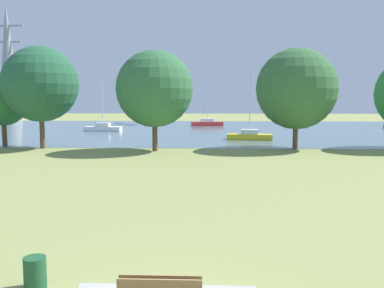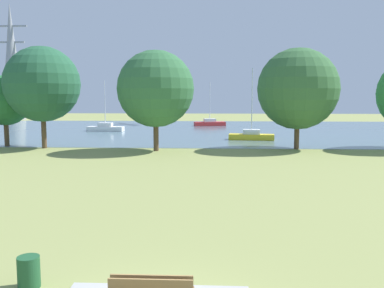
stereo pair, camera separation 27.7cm
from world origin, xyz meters
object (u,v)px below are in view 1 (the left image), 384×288
at_px(sailboat_red, 207,123).
at_px(litter_bin, 35,273).
at_px(electricity_pylon, 8,61).
at_px(tree_west_far, 154,89).
at_px(tree_east_near, 40,84).
at_px(sailboat_white, 103,128).
at_px(sailboat_yellow, 250,135).
at_px(tree_east_far, 297,89).
at_px(tree_mid_shore, 3,101).

bearing_deg(sailboat_red, litter_bin, -94.05).
bearing_deg(electricity_pylon, tree_west_far, -53.37).
distance_m(sailboat_red, tree_east_near, 32.81).
bearing_deg(tree_west_far, electricity_pylon, 126.63).
height_order(sailboat_white, electricity_pylon, electricity_pylon).
relative_size(sailboat_yellow, electricity_pylon, 0.34).
bearing_deg(tree_east_far, tree_west_far, -171.38).
distance_m(sailboat_red, tree_west_far, 30.92).
height_order(litter_bin, electricity_pylon, electricity_pylon).
xyz_separation_m(tree_east_far, electricity_pylon, (-46.06, 43.48, 5.77)).
height_order(tree_east_near, electricity_pylon, electricity_pylon).
relative_size(tree_west_far, electricity_pylon, 0.39).
xyz_separation_m(sailboat_yellow, sailboat_white, (-18.38, 10.20, -0.01)).
xyz_separation_m(sailboat_yellow, tree_east_near, (-19.39, -8.13, 5.29)).
distance_m(sailboat_white, electricity_pylon, 36.92).
relative_size(sailboat_red, tree_east_far, 0.75).
relative_size(sailboat_white, electricity_pylon, 0.30).
height_order(sailboat_yellow, tree_east_far, tree_east_far).
bearing_deg(electricity_pylon, sailboat_yellow, -39.99).
distance_m(tree_west_far, electricity_pylon, 56.81).
height_order(tree_west_far, tree_east_far, tree_east_far).
height_order(sailboat_red, tree_east_near, tree_east_near).
height_order(tree_mid_shore, tree_east_near, tree_east_near).
height_order(tree_west_far, electricity_pylon, electricity_pylon).
relative_size(sailboat_yellow, sailboat_white, 1.14).
height_order(tree_east_near, tree_west_far, tree_east_near).
distance_m(tree_mid_shore, tree_east_far, 26.83).
height_order(sailboat_red, tree_east_far, tree_east_far).
distance_m(sailboat_white, tree_west_far, 22.37).
relative_size(sailboat_red, tree_east_near, 0.73).
bearing_deg(electricity_pylon, tree_east_near, -62.04).
height_order(sailboat_red, tree_mid_shore, sailboat_red).
bearing_deg(sailboat_yellow, tree_mid_shore, -163.63).
height_order(tree_mid_shore, tree_west_far, tree_west_far).
bearing_deg(sailboat_yellow, tree_east_near, -157.25).
bearing_deg(tree_east_near, tree_east_far, 1.21).
bearing_deg(tree_east_far, sailboat_white, 140.59).
distance_m(tree_east_far, electricity_pylon, 63.60).
distance_m(tree_west_far, tree_east_far, 12.48).
distance_m(sailboat_yellow, tree_mid_shore, 24.74).
bearing_deg(tree_west_far, tree_east_near, 172.37).
distance_m(sailboat_yellow, tree_east_far, 9.66).
height_order(sailboat_yellow, tree_west_far, tree_west_far).
relative_size(sailboat_red, electricity_pylon, 0.30).
height_order(litter_bin, sailboat_red, sailboat_red).
xyz_separation_m(sailboat_white, tree_west_far, (9.38, -19.72, 4.86)).
xyz_separation_m(sailboat_red, sailboat_white, (-13.73, -10.51, -0.00)).
bearing_deg(tree_east_near, sailboat_red, 62.94).
distance_m(litter_bin, electricity_pylon, 80.38).
bearing_deg(tree_mid_shore, litter_bin, -63.24).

